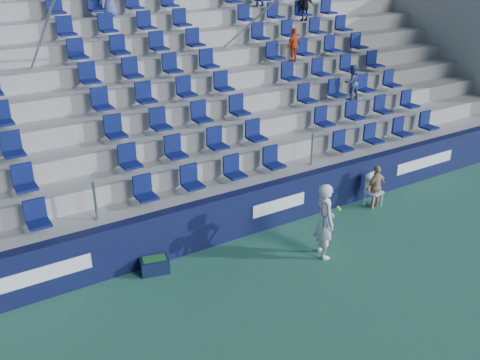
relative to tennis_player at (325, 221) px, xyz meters
name	(u,v)px	position (x,y,z in m)	size (l,w,h in m)	color
ground	(304,305)	(-1.56, -1.30, -0.92)	(70.00, 70.00, 0.00)	#2C684F
sponsor_wall	(226,218)	(-1.56, 1.85, -0.32)	(24.00, 0.32, 1.20)	#0F143A
grandstand	(140,108)	(-1.57, 6.95, 1.22)	(24.00, 8.17, 6.63)	#9F9F9A
tennis_player	(325,221)	(0.00, 0.00, 0.00)	(0.71, 0.77, 1.84)	white
line_judge_chair	(372,187)	(2.88, 1.35, -0.39)	(0.48, 0.49, 0.94)	white
line_judge	(376,186)	(2.88, 1.20, -0.30)	(0.73, 0.30, 1.24)	tan
ball_bin	(155,264)	(-3.65, 1.45, -0.73)	(0.71, 0.55, 0.35)	#0E1834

